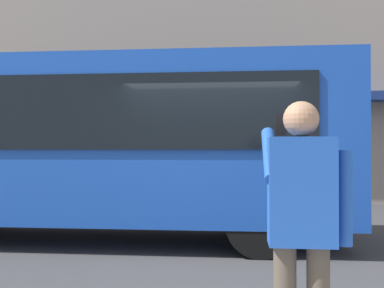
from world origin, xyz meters
TOP-DOWN VIEW (x-y plane):
  - ground_plane at (0.00, 0.00)m, footprint 60.00×60.00m
  - building_facade_far at (-0.02, -6.80)m, footprint 28.00×1.55m
  - red_bus at (2.32, -0.63)m, footprint 9.05×2.54m
  - pedestrian_photographer at (-0.78, 4.31)m, footprint 0.53×0.52m

SIDE VIEW (x-z plane):
  - ground_plane at x=0.00m, z-range 0.00..0.00m
  - pedestrian_photographer at x=-0.78m, z-range 0.29..1.99m
  - red_bus at x=2.32m, z-range 0.14..3.22m
  - building_facade_far at x=-0.02m, z-range -0.01..11.99m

